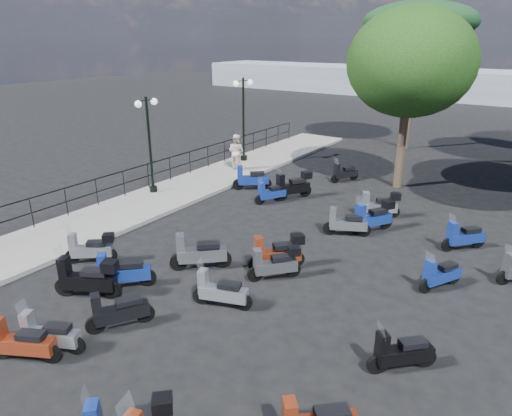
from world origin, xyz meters
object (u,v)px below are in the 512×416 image
Objects in this scene: scooter_2 at (91,249)px; broadleaf_tree at (411,63)px; scooter_8 at (118,312)px; lamp_post_1 at (149,139)px; scooter_7 at (122,273)px; scooter_17 at (379,206)px; scooter_23 at (401,353)px; scooter_0 at (22,343)px; scooter_5 at (271,193)px; scooter_21 at (373,218)px; scooter_4 at (251,179)px; scooter_10 at (293,186)px; pine_2 at (420,22)px; scooter_1 at (88,279)px; scooter_15 at (275,264)px; scooter_14 at (220,292)px; lamp_post_2 at (243,114)px; scooter_20 at (440,275)px; pedestrian_far at (236,152)px; scooter_6 at (49,335)px; scooter_9 at (277,253)px; scooter_11 at (344,173)px; scooter_16 at (346,223)px; scooter_25 at (463,237)px; scooter_3 at (199,253)px.

broadleaf_tree is at bearing -61.61° from scooter_2.
lamp_post_1 is at bearing -17.04° from scooter_8.
scooter_7 is 9.79m from scooter_17.
scooter_17 is 8.64m from scooter_23.
scooter_0 is 4.50m from scooter_2.
scooter_5 is 4.59m from scooter_21.
scooter_4 is 5.96m from scooter_17.
scooter_10 is at bearing -130.93° from scooter_4.
lamp_post_1 is 2.44× the size of scooter_10.
pine_2 is (1.26, 20.90, 6.76)m from scooter_7.
scooter_15 is (3.55, 3.58, -0.07)m from scooter_1.
lamp_post_2 is at bearing 14.18° from scooter_14.
scooter_5 is 1.00× the size of scooter_20.
pedestrian_far is at bearing 9.56° from scooter_4.
scooter_15 is at bearing -49.92° from scooter_6.
scooter_23 is at bearing -125.63° from scooter_2.
scooter_0 is at bearing 112.71° from scooter_9.
scooter_20 is at bearing -154.40° from scooter_4.
scooter_14 is at bearing 138.37° from scooter_10.
scooter_21 reaches higher than scooter_20.
pedestrian_far reaches higher than scooter_0.
scooter_14 is at bearing 71.52° from scooter_20.
scooter_1 is at bearing 110.57° from scooter_7.
scooter_11 is 0.87× the size of scooter_14.
pedestrian_far is 14.61m from scooter_6.
scooter_2 is 0.86× the size of scooter_16.
scooter_6 is (1.15, -10.75, 0.01)m from scooter_5.
scooter_21 is (8.50, -3.39, -0.51)m from pedestrian_far.
scooter_0 is at bearing 130.25° from scooter_17.
scooter_20 is at bearing -64.88° from broadleaf_tree.
scooter_7 is 0.97× the size of scooter_9.
scooter_9 is 2.54m from scooter_14.
scooter_5 is 4.62m from scooter_11.
scooter_17 is (4.32, 9.78, -0.05)m from scooter_1.
scooter_10 is 1.08× the size of scooter_14.
scooter_0 is 0.96× the size of scooter_16.
broadleaf_tree is at bearing -36.36° from scooter_20.
scooter_2 is 0.17× the size of broadleaf_tree.
scooter_14 is at bearing 120.54° from scooter_15.
lamp_post_1 is 4.74m from scooter_4.
scooter_1 is (3.90, -11.78, -0.49)m from pedestrian_far.
scooter_4 is at bearing -13.04° from scooter_6.
scooter_5 is at bearing -42.56° from scooter_7.
scooter_2 is 10.35m from scooter_17.
scooter_4 is (2.25, -1.92, -0.55)m from pedestrian_far.
scooter_25 reaches higher than scooter_6.
scooter_17 is at bearing -23.29° from scooter_20.
scooter_4 reaches higher than scooter_15.
scooter_3 is 12.35m from broadleaf_tree.
scooter_20 is (9.19, -4.17, -0.07)m from scooter_4.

